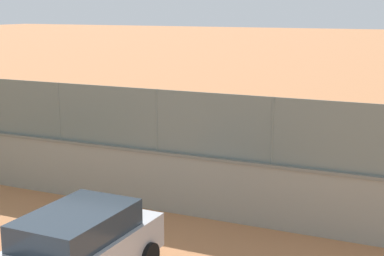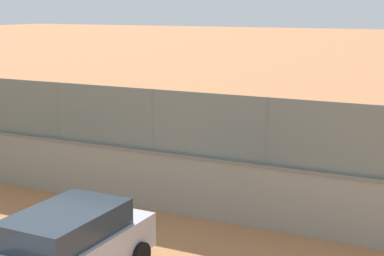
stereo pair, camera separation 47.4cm
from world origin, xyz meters
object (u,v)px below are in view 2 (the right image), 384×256
at_px(player_foreground_swinging, 372,128).
at_px(player_at_service_line, 118,146).
at_px(sports_ball, 346,136).
at_px(player_baseline_waiting, 199,109).
at_px(parked_car_silver, 62,250).

relative_size(player_foreground_swinging, player_at_service_line, 0.97).
relative_size(player_at_service_line, sports_ball, 7.35).
xyz_separation_m(player_foreground_swinging, player_at_service_line, (6.88, 6.98, 0.03)).
relative_size(player_baseline_waiting, parked_car_silver, 0.37).
height_order(player_at_service_line, parked_car_silver, player_at_service_line).
relative_size(player_foreground_swinging, sports_ball, 7.12).
height_order(player_at_service_line, player_baseline_waiting, player_baseline_waiting).
xyz_separation_m(player_foreground_swinging, parked_car_silver, (3.22, 14.23, -0.10)).
bearing_deg(parked_car_silver, player_foreground_swinging, -102.76).
xyz_separation_m(player_at_service_line, sports_ball, (-6.22, -5.67, -0.15)).
distance_m(player_at_service_line, parked_car_silver, 8.12).
bearing_deg(player_at_service_line, player_baseline_waiting, -83.64).
bearing_deg(player_foreground_swinging, player_at_service_line, 45.41).
xyz_separation_m(player_baseline_waiting, sports_ball, (-7.08, 2.03, -0.16)).
height_order(player_at_service_line, sports_ball, player_at_service_line).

